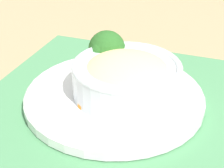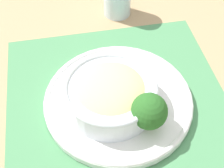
# 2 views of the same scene
# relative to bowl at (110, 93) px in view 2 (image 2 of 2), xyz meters

# --- Properties ---
(ground_plane) EXTENTS (4.00, 4.00, 0.00)m
(ground_plane) POSITION_rel_bowl_xyz_m (-0.01, 0.02, -0.05)
(ground_plane) COLOR tan
(placemat) EXTENTS (0.52, 0.51, 0.00)m
(placemat) POSITION_rel_bowl_xyz_m (-0.01, 0.02, -0.05)
(placemat) COLOR #4C8C59
(placemat) RESTS_ON ground_plane
(plate) EXTENTS (0.32, 0.32, 0.02)m
(plate) POSITION_rel_bowl_xyz_m (-0.01, 0.02, -0.04)
(plate) COLOR white
(plate) RESTS_ON placemat
(bowl) EXTENTS (0.19, 0.19, 0.07)m
(bowl) POSITION_rel_bowl_xyz_m (0.00, 0.00, 0.00)
(bowl) COLOR silver
(bowl) RESTS_ON plate
(broccoli_floret) EXTENTS (0.07, 0.07, 0.08)m
(broccoli_floret) POSITION_rel_bowl_xyz_m (0.07, 0.06, 0.01)
(broccoli_floret) COLOR #84AD5B
(broccoli_floret) RESTS_ON plate
(carrot_slice_near) EXTENTS (0.04, 0.04, 0.01)m
(carrot_slice_near) POSITION_rel_bowl_xyz_m (-0.06, 0.05, -0.03)
(carrot_slice_near) COLOR orange
(carrot_slice_near) RESTS_ON plate
(carrot_slice_middle) EXTENTS (0.04, 0.04, 0.01)m
(carrot_slice_middle) POSITION_rel_bowl_xyz_m (-0.06, 0.04, -0.03)
(carrot_slice_middle) COLOR orange
(carrot_slice_middle) RESTS_ON plate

